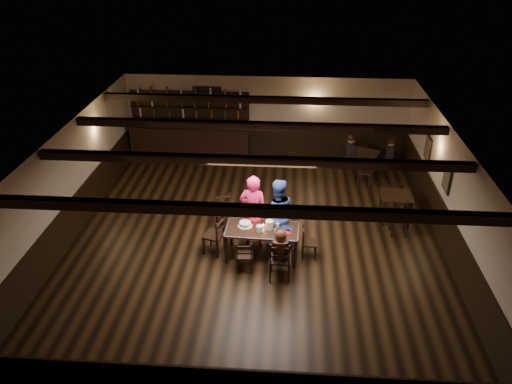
# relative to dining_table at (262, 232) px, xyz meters

# --- Properties ---
(ground) EXTENTS (10.00, 10.00, 0.00)m
(ground) POSITION_rel_dining_table_xyz_m (-0.20, 0.68, -0.68)
(ground) COLOR black
(ground) RESTS_ON ground
(room_shell) EXTENTS (9.02, 10.02, 2.71)m
(room_shell) POSITION_rel_dining_table_xyz_m (-0.19, 0.72, 1.07)
(room_shell) COLOR beige
(room_shell) RESTS_ON ground
(dining_table) EXTENTS (1.70, 0.91, 0.75)m
(dining_table) POSITION_rel_dining_table_xyz_m (0.00, 0.00, 0.00)
(dining_table) COLOR black
(dining_table) RESTS_ON ground
(chair_near_left) EXTENTS (0.40, 0.38, 0.78)m
(chair_near_left) POSITION_rel_dining_table_xyz_m (-0.36, -0.61, -0.22)
(chair_near_left) COLOR black
(chair_near_left) RESTS_ON ground
(chair_near_right) EXTENTS (0.47, 0.45, 0.98)m
(chair_near_right) POSITION_rel_dining_table_xyz_m (0.43, -0.86, -0.10)
(chair_near_right) COLOR black
(chair_near_right) RESTS_ON ground
(chair_end_left) EXTENTS (0.53, 0.55, 0.94)m
(chair_end_left) POSITION_rel_dining_table_xyz_m (-1.06, 0.06, -0.13)
(chair_end_left) COLOR black
(chair_end_left) RESTS_ON ground
(chair_end_right) EXTENTS (0.34, 0.36, 0.77)m
(chair_end_right) POSITION_rel_dining_table_xyz_m (1.02, 0.06, -0.23)
(chair_end_right) COLOR black
(chair_end_right) RESTS_ON ground
(chair_far_pushed) EXTENTS (0.52, 0.51, 0.89)m
(chair_far_pushed) POSITION_rel_dining_table_xyz_m (-1.04, 1.24, -0.16)
(chair_far_pushed) COLOR black
(chair_far_pushed) RESTS_ON ground
(woman_pink) EXTENTS (0.74, 0.55, 1.85)m
(woman_pink) POSITION_rel_dining_table_xyz_m (-0.24, 0.48, 0.24)
(woman_pink) COLOR #DB3485
(woman_pink) RESTS_ON ground
(man_blue) EXTENTS (0.96, 0.80, 1.76)m
(man_blue) POSITION_rel_dining_table_xyz_m (0.32, 0.49, 0.20)
(man_blue) COLOR navy
(man_blue) RESTS_ON ground
(seated_person) EXTENTS (0.33, 0.50, 0.81)m
(seated_person) POSITION_rel_dining_table_xyz_m (0.44, -0.79, 0.15)
(seated_person) COLOR black
(seated_person) RESTS_ON ground
(cake) EXTENTS (0.33, 0.33, 0.10)m
(cake) POSITION_rel_dining_table_xyz_m (-0.40, 0.09, 0.12)
(cake) COLOR white
(cake) RESTS_ON dining_table
(plate_stack_a) EXTENTS (0.14, 0.14, 0.14)m
(plate_stack_a) POSITION_rel_dining_table_xyz_m (-0.06, -0.09, 0.14)
(plate_stack_a) COLOR white
(plate_stack_a) RESTS_ON dining_table
(plate_stack_b) EXTENTS (0.18, 0.18, 0.21)m
(plate_stack_b) POSITION_rel_dining_table_xyz_m (0.16, 0.02, 0.18)
(plate_stack_b) COLOR white
(plate_stack_b) RESTS_ON dining_table
(tea_light) EXTENTS (0.06, 0.06, 0.06)m
(tea_light) POSITION_rel_dining_table_xyz_m (0.02, 0.09, 0.10)
(tea_light) COLOR #A5A8AD
(tea_light) RESTS_ON dining_table
(salt_shaker) EXTENTS (0.04, 0.04, 0.09)m
(salt_shaker) POSITION_rel_dining_table_xyz_m (0.30, -0.12, 0.12)
(salt_shaker) COLOR silver
(salt_shaker) RESTS_ON dining_table
(pepper_shaker) EXTENTS (0.03, 0.03, 0.09)m
(pepper_shaker) POSITION_rel_dining_table_xyz_m (0.47, -0.08, 0.12)
(pepper_shaker) COLOR #A5A8AD
(pepper_shaker) RESTS_ON dining_table
(drink_glass) EXTENTS (0.07, 0.07, 0.12)m
(drink_glass) POSITION_rel_dining_table_xyz_m (0.35, 0.08, 0.13)
(drink_glass) COLOR silver
(drink_glass) RESTS_ON dining_table
(menu_red) EXTENTS (0.31, 0.27, 0.00)m
(menu_red) POSITION_rel_dining_table_xyz_m (0.52, -0.12, 0.08)
(menu_red) COLOR maroon
(menu_red) RESTS_ON dining_table
(menu_blue) EXTENTS (0.34, 0.30, 0.00)m
(menu_blue) POSITION_rel_dining_table_xyz_m (0.55, 0.07, 0.08)
(menu_blue) COLOR #101B50
(menu_blue) RESTS_ON dining_table
(bar_counter) EXTENTS (4.02, 0.70, 2.20)m
(bar_counter) POSITION_rel_dining_table_xyz_m (-2.67, 5.39, 0.05)
(bar_counter) COLOR black
(bar_counter) RESTS_ON ground
(back_table_a) EXTENTS (0.82, 0.82, 0.75)m
(back_table_a) POSITION_rel_dining_table_xyz_m (3.33, 1.86, -0.03)
(back_table_a) COLOR black
(back_table_a) RESTS_ON ground
(back_table_b) EXTENTS (1.05, 1.05, 0.75)m
(back_table_b) POSITION_rel_dining_table_xyz_m (2.84, 4.48, -0.03)
(back_table_b) COLOR black
(back_table_b) RESTS_ON ground
(bg_patron_left) EXTENTS (0.27, 0.41, 0.81)m
(bg_patron_left) POSITION_rel_dining_table_xyz_m (2.41, 4.54, 0.19)
(bg_patron_left) COLOR black
(bg_patron_left) RESTS_ON ground
(bg_patron_right) EXTENTS (0.28, 0.38, 0.70)m
(bg_patron_right) POSITION_rel_dining_table_xyz_m (3.62, 4.57, 0.14)
(bg_patron_right) COLOR black
(bg_patron_right) RESTS_ON ground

